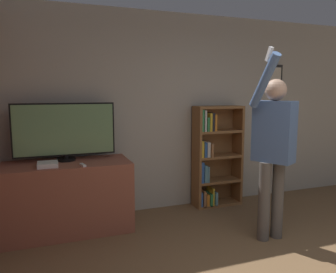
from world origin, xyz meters
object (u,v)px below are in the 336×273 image
(bookshelf, at_px, (213,157))
(person, at_px, (274,144))
(television, at_px, (65,131))
(game_console, at_px, (48,164))

(bookshelf, relative_size, person, 0.70)
(television, height_order, person, person)
(person, bearing_deg, bookshelf, 156.04)
(game_console, distance_m, person, 2.47)
(bookshelf, height_order, person, person)
(game_console, distance_m, bookshelf, 2.26)
(television, xyz_separation_m, person, (2.10, -1.12, -0.10))
(television, relative_size, bookshelf, 0.81)
(television, distance_m, person, 2.39)
(game_console, xyz_separation_m, person, (2.31, -0.85, 0.23))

